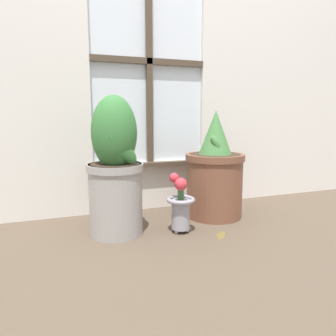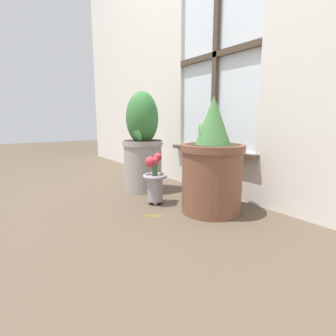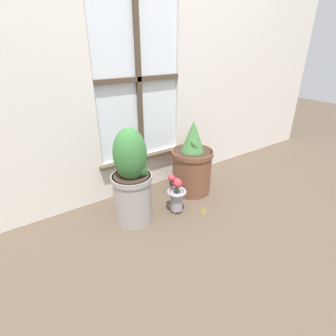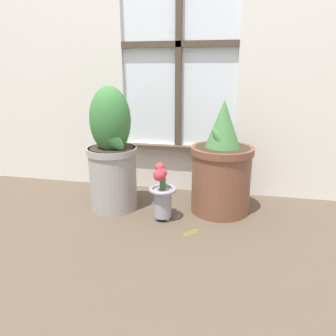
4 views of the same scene
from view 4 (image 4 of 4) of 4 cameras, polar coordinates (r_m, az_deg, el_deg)
name	(u,v)px [view 4 (image 4 of 4)]	position (r m, az deg, el deg)	size (l,w,h in m)	color
ground_plane	(157,226)	(1.69, -1.95, -10.15)	(10.00, 10.00, 0.00)	brown
potted_plant_left	(112,154)	(1.83, -9.73, 2.36)	(0.28, 0.28, 0.68)	#9E9993
potted_plant_right	(221,168)	(1.80, 9.28, 0.06)	(0.34, 0.34, 0.62)	brown
flower_vase	(162,194)	(1.70, -1.03, -4.47)	(0.14, 0.14, 0.30)	#99939E
fallen_leaf	(191,232)	(1.63, 4.08, -10.98)	(0.10, 0.11, 0.01)	brown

